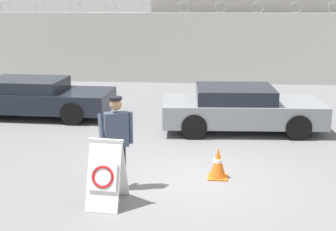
# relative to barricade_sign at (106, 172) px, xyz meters

# --- Properties ---
(ground_plane) EXTENTS (90.00, 90.00, 0.00)m
(ground_plane) POSITION_rel_barricade_sign_xyz_m (1.42, 1.23, -0.59)
(ground_plane) COLOR slate
(perimeter_wall) EXTENTS (36.00, 0.30, 3.41)m
(perimeter_wall) POSITION_rel_barricade_sign_xyz_m (1.42, 12.38, 0.89)
(perimeter_wall) COLOR beige
(perimeter_wall) RESTS_ON ground_plane
(building_block) EXTENTS (8.00, 5.72, 5.31)m
(building_block) POSITION_rel_barricade_sign_xyz_m (3.17, 16.23, 2.06)
(building_block) COLOR #B2ADA3
(building_block) RESTS_ON ground_plane
(barricade_sign) EXTENTS (0.64, 0.90, 1.20)m
(barricade_sign) POSITION_rel_barricade_sign_xyz_m (0.00, 0.00, 0.00)
(barricade_sign) COLOR white
(barricade_sign) RESTS_ON ground_plane
(security_guard) EXTENTS (0.69, 0.36, 1.79)m
(security_guard) POSITION_rel_barricade_sign_xyz_m (0.05, 0.75, 0.41)
(security_guard) COLOR black
(security_guard) RESTS_ON ground_plane
(traffic_cone_near) EXTENTS (0.39, 0.39, 0.64)m
(traffic_cone_near) POSITION_rel_barricade_sign_xyz_m (1.97, 1.42, -0.28)
(traffic_cone_near) COLOR orange
(traffic_cone_near) RESTS_ON ground_plane
(parked_car_front_coupe) EXTENTS (4.76, 2.04, 1.17)m
(parked_car_front_coupe) POSITION_rel_barricade_sign_xyz_m (-3.58, 6.06, 0.01)
(parked_car_front_coupe) COLOR black
(parked_car_front_coupe) RESTS_ON ground_plane
(parked_car_rear_sedan) EXTENTS (4.40, 2.16, 1.21)m
(parked_car_rear_sedan) POSITION_rel_barricade_sign_xyz_m (2.65, 5.03, 0.03)
(parked_car_rear_sedan) COLOR black
(parked_car_rear_sedan) RESTS_ON ground_plane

